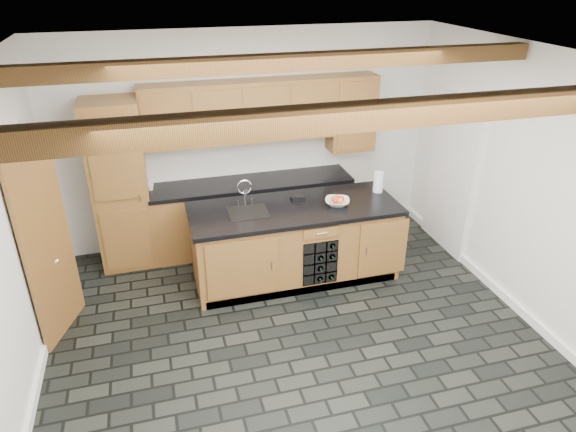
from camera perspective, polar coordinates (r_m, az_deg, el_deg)
The scene contains 10 objects.
ground at distance 5.37m, azimuth 1.47°, elevation -14.23°, with size 5.00×5.00×0.00m, color black.
room_shell at distance 4.96m, azimuth -1.04°, elevation 3.05°, with size 5.01×5.00×5.00m.
back_cabinetry at distance 6.67m, azimuth -7.12°, elevation 4.08°, with size 3.65×0.62×2.20m.
island at distance 6.18m, azimuth 0.80°, elevation -2.92°, with size 2.48×0.96×0.93m.
faucet at distance 5.88m, azimuth -4.52°, elevation 0.85°, with size 0.45×0.40×0.34m.
kitchen_scale at distance 6.16m, azimuth 1.10°, elevation 2.05°, with size 0.17×0.11×0.05m.
fruit_bowl at distance 6.04m, azimuth 5.50°, elevation 1.55°, with size 0.28×0.28×0.07m, color silver.
fruit_cluster at distance 6.03m, azimuth 5.51°, elevation 1.88°, with size 0.16×0.17×0.07m.
paper_towel at distance 6.43m, azimuth 10.01°, elevation 3.74°, with size 0.12×0.12×0.25m, color white.
mug at distance 6.63m, azimuth -15.05°, elevation 3.13°, with size 0.09×0.09×0.08m, color white.
Camera 1 is at (-1.21, -3.88, 3.50)m, focal length 32.00 mm.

